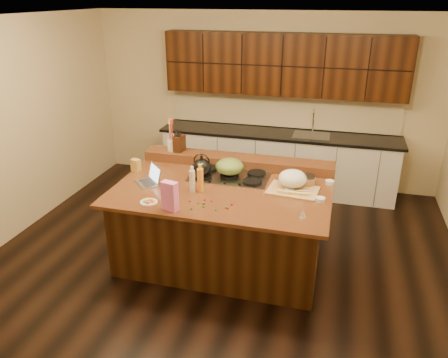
# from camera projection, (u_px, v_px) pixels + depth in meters

# --- Properties ---
(room) EXTENTS (5.52, 5.02, 2.72)m
(room) POSITION_uv_depth(u_px,v_px,m) (223.00, 151.00, 4.72)
(room) COLOR black
(room) RESTS_ON ground
(island) EXTENTS (2.40, 1.60, 0.92)m
(island) POSITION_uv_depth(u_px,v_px,m) (223.00, 223.00, 5.07)
(island) COLOR black
(island) RESTS_ON ground
(back_ledge) EXTENTS (2.40, 0.30, 0.12)m
(back_ledge) POSITION_uv_depth(u_px,v_px,m) (238.00, 161.00, 5.49)
(back_ledge) COLOR black
(back_ledge) RESTS_ON island
(cooktop) EXTENTS (0.92, 0.52, 0.05)m
(cooktop) POSITION_uv_depth(u_px,v_px,m) (230.00, 176.00, 5.15)
(cooktop) COLOR gray
(cooktop) RESTS_ON island
(back_counter) EXTENTS (3.70, 0.66, 2.40)m
(back_counter) POSITION_uv_depth(u_px,v_px,m) (279.00, 129.00, 6.77)
(back_counter) COLOR silver
(back_counter) RESTS_ON ground
(kettle) EXTENTS (0.29, 0.29, 0.20)m
(kettle) POSITION_uv_depth(u_px,v_px,m) (202.00, 167.00, 5.06)
(kettle) COLOR black
(kettle) RESTS_ON cooktop
(green_bowl) EXTENTS (0.36, 0.36, 0.18)m
(green_bowl) POSITION_uv_depth(u_px,v_px,m) (230.00, 166.00, 5.10)
(green_bowl) COLOR #55712D
(green_bowl) RESTS_ON cooktop
(laptop) EXTENTS (0.37, 0.37, 0.20)m
(laptop) POSITION_uv_depth(u_px,v_px,m) (151.00, 178.00, 4.98)
(laptop) COLOR #B7B7BC
(laptop) RESTS_ON island
(oil_bottle) EXTENTS (0.08, 0.08, 0.27)m
(oil_bottle) POSITION_uv_depth(u_px,v_px,m) (200.00, 180.00, 4.73)
(oil_bottle) COLOR orange
(oil_bottle) RESTS_ON island
(vinegar_bottle) EXTENTS (0.07, 0.07, 0.25)m
(vinegar_bottle) POSITION_uv_depth(u_px,v_px,m) (192.00, 181.00, 4.73)
(vinegar_bottle) COLOR silver
(vinegar_bottle) RESTS_ON island
(wooden_tray) EXTENTS (0.57, 0.46, 0.22)m
(wooden_tray) POSITION_uv_depth(u_px,v_px,m) (293.00, 181.00, 4.80)
(wooden_tray) COLOR tan
(wooden_tray) RESTS_ON island
(ramekin_a) EXTENTS (0.12, 0.12, 0.04)m
(ramekin_a) POSITION_uv_depth(u_px,v_px,m) (290.00, 190.00, 4.77)
(ramekin_a) COLOR white
(ramekin_a) RESTS_ON island
(ramekin_b) EXTENTS (0.12, 0.12, 0.04)m
(ramekin_b) POSITION_uv_depth(u_px,v_px,m) (320.00, 200.00, 4.55)
(ramekin_b) COLOR white
(ramekin_b) RESTS_ON island
(ramekin_c) EXTENTS (0.12, 0.12, 0.04)m
(ramekin_c) POSITION_uv_depth(u_px,v_px,m) (330.00, 182.00, 4.96)
(ramekin_c) COLOR white
(ramekin_c) RESTS_ON island
(strainer_bowl) EXTENTS (0.28, 0.28, 0.09)m
(strainer_bowl) POSITION_uv_depth(u_px,v_px,m) (305.00, 181.00, 4.94)
(strainer_bowl) COLOR #996B3F
(strainer_bowl) RESTS_ON island
(kitchen_timer) EXTENTS (0.11, 0.11, 0.07)m
(kitchen_timer) POSITION_uv_depth(u_px,v_px,m) (303.00, 213.00, 4.25)
(kitchen_timer) COLOR silver
(kitchen_timer) RESTS_ON island
(pink_bag) EXTENTS (0.18, 0.13, 0.30)m
(pink_bag) POSITION_uv_depth(u_px,v_px,m) (170.00, 196.00, 4.33)
(pink_bag) COLOR #F875CF
(pink_bag) RESTS_ON island
(candy_plate) EXTENTS (0.19, 0.19, 0.01)m
(candy_plate) POSITION_uv_depth(u_px,v_px,m) (149.00, 202.00, 4.53)
(candy_plate) COLOR white
(candy_plate) RESTS_ON island
(package_box) EXTENTS (0.13, 0.10, 0.15)m
(package_box) POSITION_uv_depth(u_px,v_px,m) (136.00, 165.00, 5.31)
(package_box) COLOR gold
(package_box) RESTS_ON island
(utensil_crock) EXTENTS (0.14, 0.14, 0.14)m
(utensil_crock) POSITION_uv_depth(u_px,v_px,m) (172.00, 145.00, 5.65)
(utensil_crock) COLOR white
(utensil_crock) RESTS_ON back_ledge
(knife_block) EXTENTS (0.12, 0.18, 0.21)m
(knife_block) POSITION_uv_depth(u_px,v_px,m) (179.00, 143.00, 5.61)
(knife_block) COLOR black
(knife_block) RESTS_ON back_ledge
(gumdrop_0) EXTENTS (0.02, 0.02, 0.02)m
(gumdrop_0) POSITION_uv_depth(u_px,v_px,m) (204.00, 200.00, 4.57)
(gumdrop_0) COLOR red
(gumdrop_0) RESTS_ON island
(gumdrop_1) EXTENTS (0.02, 0.02, 0.02)m
(gumdrop_1) POSITION_uv_depth(u_px,v_px,m) (226.00, 207.00, 4.41)
(gumdrop_1) COLOR #198C26
(gumdrop_1) RESTS_ON island
(gumdrop_2) EXTENTS (0.02, 0.02, 0.02)m
(gumdrop_2) POSITION_uv_depth(u_px,v_px,m) (228.00, 208.00, 4.39)
(gumdrop_2) COLOR red
(gumdrop_2) RESTS_ON island
(gumdrop_3) EXTENTS (0.02, 0.02, 0.02)m
(gumdrop_3) POSITION_uv_depth(u_px,v_px,m) (198.00, 203.00, 4.50)
(gumdrop_3) COLOR #198C26
(gumdrop_3) RESTS_ON island
(gumdrop_4) EXTENTS (0.02, 0.02, 0.02)m
(gumdrop_4) POSITION_uv_depth(u_px,v_px,m) (232.00, 204.00, 4.47)
(gumdrop_4) COLOR red
(gumdrop_4) RESTS_ON island
(gumdrop_5) EXTENTS (0.02, 0.02, 0.02)m
(gumdrop_5) POSITION_uv_depth(u_px,v_px,m) (204.00, 203.00, 4.49)
(gumdrop_5) COLOR #198C26
(gumdrop_5) RESTS_ON island
(gumdrop_6) EXTENTS (0.02, 0.02, 0.02)m
(gumdrop_6) POSITION_uv_depth(u_px,v_px,m) (203.00, 203.00, 4.49)
(gumdrop_6) COLOR red
(gumdrop_6) RESTS_ON island
(gumdrop_7) EXTENTS (0.02, 0.02, 0.02)m
(gumdrop_7) POSITION_uv_depth(u_px,v_px,m) (216.00, 210.00, 4.36)
(gumdrop_7) COLOR #198C26
(gumdrop_7) RESTS_ON island
(gumdrop_8) EXTENTS (0.02, 0.02, 0.02)m
(gumdrop_8) POSITION_uv_depth(u_px,v_px,m) (190.00, 201.00, 4.54)
(gumdrop_8) COLOR red
(gumdrop_8) RESTS_ON island
(gumdrop_9) EXTENTS (0.02, 0.02, 0.02)m
(gumdrop_9) POSITION_uv_depth(u_px,v_px,m) (192.00, 209.00, 4.38)
(gumdrop_9) COLOR #198C26
(gumdrop_9) RESTS_ON island
(gumdrop_10) EXTENTS (0.02, 0.02, 0.02)m
(gumdrop_10) POSITION_uv_depth(u_px,v_px,m) (211.00, 201.00, 4.55)
(gumdrop_10) COLOR red
(gumdrop_10) RESTS_ON island
(gumdrop_11) EXTENTS (0.02, 0.02, 0.02)m
(gumdrop_11) POSITION_uv_depth(u_px,v_px,m) (203.00, 207.00, 4.43)
(gumdrop_11) COLOR #198C26
(gumdrop_11) RESTS_ON island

